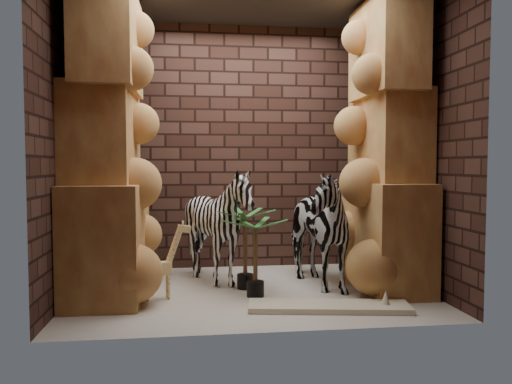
{
  "coord_description": "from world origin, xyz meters",
  "views": [
    {
      "loc": [
        -0.58,
        -4.95,
        1.28
      ],
      "look_at": [
        0.07,
        0.15,
        1.0
      ],
      "focal_mm": 34.95,
      "sensor_mm": 36.0,
      "label": 1
    }
  ],
  "objects": [
    {
      "name": "surfboard",
      "position": [
        0.61,
        -0.71,
        0.03
      ],
      "size": [
        1.46,
        0.57,
        0.05
      ],
      "primitive_type": "cube",
      "rotation": [
        0.0,
        0.0,
        -0.16
      ],
      "color": "beige",
      "rests_on": "floor"
    },
    {
      "name": "zebra_right",
      "position": [
        0.65,
        0.16,
        0.71
      ],
      "size": [
        0.89,
        1.31,
        1.42
      ],
      "primitive_type": "imported",
      "rotation": [
        0.0,
        0.0,
        0.22
      ],
      "color": "white",
      "rests_on": "floor"
    },
    {
      "name": "zebra_left",
      "position": [
        -0.31,
        0.35,
        0.56
      ],
      "size": [
        1.33,
        1.48,
        1.12
      ],
      "primitive_type": "imported",
      "rotation": [
        0.0,
        0.0,
        -0.32
      ],
      "color": "white",
      "rests_on": "floor"
    },
    {
      "name": "wall_right",
      "position": [
        1.75,
        0.0,
        1.5
      ],
      "size": [
        0.0,
        3.0,
        3.0
      ],
      "primitive_type": "plane",
      "rotation": [
        1.57,
        0.0,
        -1.57
      ],
      "color": "black",
      "rests_on": "ground"
    },
    {
      "name": "rock_pillar_left",
      "position": [
        -1.4,
        0.0,
        1.5
      ],
      "size": [
        0.68,
        1.3,
        3.0
      ],
      "primitive_type": null,
      "color": "tan",
      "rests_on": "floor"
    },
    {
      "name": "wall_front",
      "position": [
        0.0,
        -1.25,
        1.5
      ],
      "size": [
        3.5,
        0.0,
        3.5
      ],
      "primitive_type": "plane",
      "rotation": [
        -1.57,
        0.0,
        0.0
      ],
      "color": "black",
      "rests_on": "ground"
    },
    {
      "name": "wall_back",
      "position": [
        0.0,
        1.25,
        1.5
      ],
      "size": [
        3.5,
        0.0,
        3.5
      ],
      "primitive_type": "plane",
      "rotation": [
        1.57,
        0.0,
        0.0
      ],
      "color": "black",
      "rests_on": "ground"
    },
    {
      "name": "wall_left",
      "position": [
        -1.75,
        0.0,
        1.5
      ],
      "size": [
        0.0,
        3.0,
        3.0
      ],
      "primitive_type": "plane",
      "rotation": [
        1.57,
        0.0,
        1.57
      ],
      "color": "black",
      "rests_on": "ground"
    },
    {
      "name": "floor",
      "position": [
        0.0,
        0.0,
        0.0
      ],
      "size": [
        3.5,
        3.5,
        0.0
      ],
      "primitive_type": "plane",
      "color": "beige",
      "rests_on": "ground"
    },
    {
      "name": "palm_front",
      "position": [
        -0.04,
        0.12,
        0.42
      ],
      "size": [
        0.36,
        0.36,
        0.84
      ],
      "primitive_type": null,
      "color": "#175129",
      "rests_on": "floor"
    },
    {
      "name": "palm_back",
      "position": [
        0.02,
        -0.2,
        0.39
      ],
      "size": [
        0.36,
        0.36,
        0.77
      ],
      "primitive_type": null,
      "color": "#175129",
      "rests_on": "floor"
    },
    {
      "name": "giraffe_toy",
      "position": [
        -0.92,
        -0.2,
        0.38
      ],
      "size": [
        0.41,
        0.21,
        0.76
      ],
      "primitive_type": null,
      "rotation": [
        0.0,
        0.0,
        0.22
      ],
      "color": "#FAE097",
      "rests_on": "floor"
    },
    {
      "name": "rock_pillar_right",
      "position": [
        1.42,
        0.0,
        1.5
      ],
      "size": [
        0.58,
        1.25,
        3.0
      ],
      "primitive_type": null,
      "color": "tan",
      "rests_on": "floor"
    }
  ]
}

